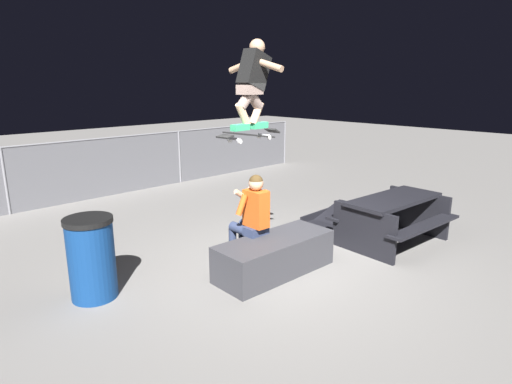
% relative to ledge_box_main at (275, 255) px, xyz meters
% --- Properties ---
extents(ground_plane, '(40.00, 40.00, 0.00)m').
position_rel_ledge_box_main_xyz_m(ground_plane, '(0.19, 0.07, -0.25)').
color(ground_plane, slate).
extents(ledge_box_main, '(1.71, 0.72, 0.49)m').
position_rel_ledge_box_main_xyz_m(ledge_box_main, '(0.00, 0.00, 0.00)').
color(ledge_box_main, '#38383D').
rests_on(ledge_box_main, ground).
extents(person_sitting_on_ledge, '(0.59, 0.76, 1.33)m').
position_rel_ledge_box_main_xyz_m(person_sitting_on_ledge, '(-0.07, 0.39, 0.49)').
color(person_sitting_on_ledge, '#2D3856').
rests_on(person_sitting_on_ledge, ground).
extents(skateboard, '(1.03, 0.27, 0.15)m').
position_rel_ledge_box_main_xyz_m(skateboard, '(-0.11, 0.36, 1.60)').
color(skateboard, black).
extents(skater_airborne, '(0.63, 0.89, 1.12)m').
position_rel_ledge_box_main_xyz_m(skater_airborne, '(-0.05, 0.37, 2.29)').
color(skater_airborne, '#2D9E66').
extents(kicker_ramp, '(1.31, 1.01, 0.37)m').
position_rel_ledge_box_main_xyz_m(kicker_ramp, '(2.30, 0.51, -0.19)').
color(kicker_ramp, black).
rests_on(kicker_ramp, ground).
extents(picnic_table_back, '(1.79, 1.45, 0.75)m').
position_rel_ledge_box_main_xyz_m(picnic_table_back, '(2.18, -0.52, 0.25)').
color(picnic_table_back, black).
rests_on(picnic_table_back, ground).
extents(trash_bin, '(0.56, 0.56, 1.00)m').
position_rel_ledge_box_main_xyz_m(trash_bin, '(-2.05, 1.04, 0.26)').
color(trash_bin, navy).
rests_on(trash_bin, ground).
extents(fence_back, '(12.05, 0.05, 1.33)m').
position_rel_ledge_box_main_xyz_m(fence_back, '(0.19, 5.43, 0.47)').
color(fence_back, slate).
rests_on(fence_back, ground).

